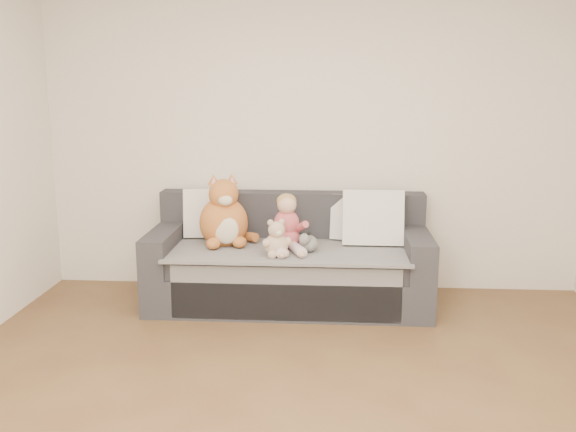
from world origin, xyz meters
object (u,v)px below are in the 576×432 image
object	(u,v)px
plush_cat	(224,218)
sippy_cup	(280,249)
sofa	(290,265)
toddler	(287,226)
teddy_bear	(277,241)

from	to	relation	value
plush_cat	sippy_cup	size ratio (longest dim) A/B	5.88
plush_cat	sippy_cup	bearing A→B (deg)	-49.74
sofa	toddler	world-z (taller)	toddler
sippy_cup	sofa	bearing A→B (deg)	81.52
plush_cat	sofa	bearing A→B (deg)	-14.94
toddler	teddy_bear	size ratio (longest dim) A/B	1.56
teddy_bear	plush_cat	bearing A→B (deg)	120.78
sofa	plush_cat	xyz separation A→B (m)	(-0.52, -0.01, 0.38)
sippy_cup	teddy_bear	bearing A→B (deg)	-151.03
plush_cat	teddy_bear	xyz separation A→B (m)	(0.44, -0.32, -0.10)
plush_cat	sippy_cup	world-z (taller)	plush_cat
plush_cat	teddy_bear	bearing A→B (deg)	-52.63
teddy_bear	sippy_cup	bearing A→B (deg)	5.85
teddy_bear	sippy_cup	world-z (taller)	teddy_bear
toddler	sippy_cup	size ratio (longest dim) A/B	4.44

